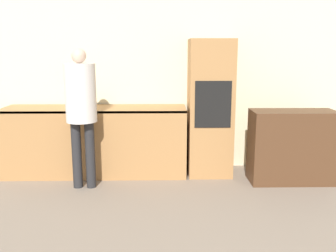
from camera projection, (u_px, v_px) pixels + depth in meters
wall_back at (170, 78)px, 5.30m from camera, size 6.20×0.05×2.60m
kitchen_counter at (96, 140)px, 5.11m from camera, size 2.46×0.60×0.93m
oven_unit at (210, 108)px, 5.06m from camera, size 0.58×0.59×1.83m
sideboard at (292, 147)px, 4.81m from camera, size 1.06×0.45×0.94m
person_standing at (81, 103)px, 4.48m from camera, size 0.37×0.37×1.71m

